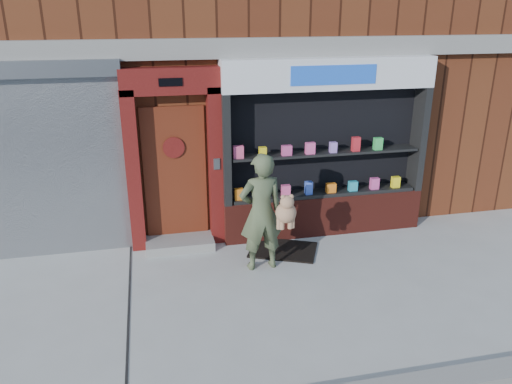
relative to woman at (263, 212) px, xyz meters
name	(u,v)px	position (x,y,z in m)	size (l,w,h in m)	color
ground	(245,297)	(-0.43, -0.76, -0.91)	(80.00, 80.00, 0.00)	#9E9E99
shutter_bay	(21,152)	(-3.43, 1.17, 0.81)	(3.10, 0.30, 3.04)	gray
red_door_bay	(175,160)	(-1.18, 1.10, 0.55)	(1.52, 0.58, 2.90)	#520F0E
pharmacy_bay	(325,157)	(1.31, 1.05, 0.47)	(3.50, 0.41, 3.00)	maroon
woman	(263,212)	(0.00, 0.00, 0.00)	(0.82, 0.58, 1.80)	#4A5538
doormat	(283,250)	(0.45, 0.47, -0.89)	(1.06, 0.74, 0.03)	black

